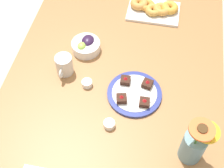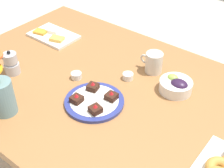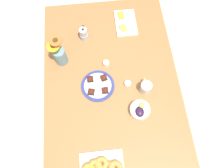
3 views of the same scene
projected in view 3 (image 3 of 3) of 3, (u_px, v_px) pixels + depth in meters
The scene contains 11 objects.
ground_plane at pixel (112, 112), 2.30m from camera, with size 6.00×6.00×0.00m, color beige.
dining_table at pixel (112, 90), 1.69m from camera, with size 1.60×1.00×0.74m.
coffee_mug at pixel (146, 88), 1.55m from camera, with size 0.11×0.08×0.10m.
grape_bowl at pixel (140, 110), 1.51m from camera, with size 0.14×0.14×0.07m.
cheese_platter at pixel (125, 23), 1.81m from camera, with size 0.26×0.17×0.03m.
croissant_platter at pixel (102, 167), 1.38m from camera, with size 0.19×0.29×0.05m.
jam_cup_honey at pixel (106, 63), 1.66m from camera, with size 0.05×0.05×0.03m.
jam_cup_berry at pixel (128, 84), 1.60m from camera, with size 0.05×0.05×0.03m.
dessert_plate at pixel (98, 86), 1.60m from camera, with size 0.24×0.24×0.05m.
flower_vase at pixel (60, 55), 1.61m from camera, with size 0.11×0.12×0.26m.
moka_pot at pixel (84, 34), 1.72m from camera, with size 0.11×0.07×0.12m.
Camera 3 is at (-0.59, 0.06, 2.24)m, focal length 35.00 mm.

